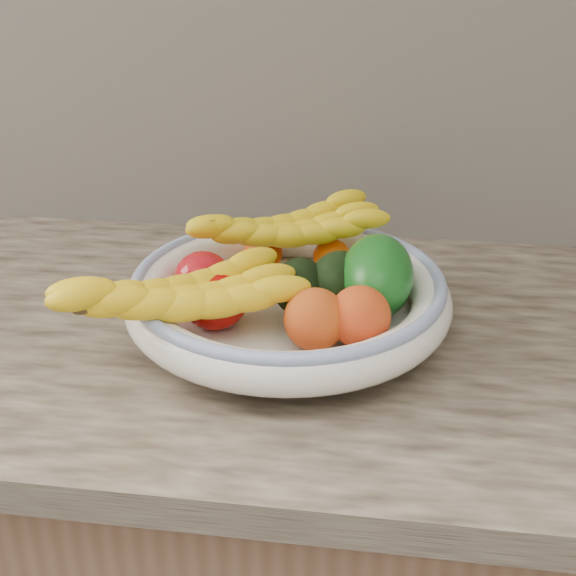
{
  "coord_description": "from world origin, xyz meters",
  "views": [
    {
      "loc": [
        0.12,
        0.82,
        1.39
      ],
      "look_at": [
        0.0,
        1.66,
        0.96
      ],
      "focal_mm": 50.0,
      "sensor_mm": 36.0,
      "label": 1
    }
  ],
  "objects_px": {
    "green_mango": "(376,276)",
    "banana_bunch_back": "(285,234)",
    "banana_bunch_front": "(179,302)",
    "fruit_bowl": "(288,297)"
  },
  "relations": [
    {
      "from": "green_mango",
      "to": "banana_bunch_back",
      "type": "xyz_separation_m",
      "value": [
        -0.12,
        0.08,
        0.01
      ]
    },
    {
      "from": "fruit_bowl",
      "to": "banana_bunch_front",
      "type": "relative_size",
      "value": 1.33
    },
    {
      "from": "fruit_bowl",
      "to": "banana_bunch_back",
      "type": "relative_size",
      "value": 1.45
    },
    {
      "from": "banana_bunch_front",
      "to": "green_mango",
      "type": "bearing_deg",
      "value": -5.86
    },
    {
      "from": "fruit_bowl",
      "to": "banana_bunch_back",
      "type": "distance_m",
      "value": 0.11
    },
    {
      "from": "green_mango",
      "to": "banana_bunch_front",
      "type": "xyz_separation_m",
      "value": [
        -0.21,
        -0.11,
        0.01
      ]
    },
    {
      "from": "fruit_bowl",
      "to": "banana_bunch_back",
      "type": "bearing_deg",
      "value": 100.08
    },
    {
      "from": "green_mango",
      "to": "banana_bunch_back",
      "type": "bearing_deg",
      "value": 141.28
    },
    {
      "from": "fruit_bowl",
      "to": "green_mango",
      "type": "relative_size",
      "value": 2.92
    },
    {
      "from": "green_mango",
      "to": "fruit_bowl",
      "type": "bearing_deg",
      "value": -176.15
    }
  ]
}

